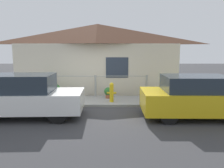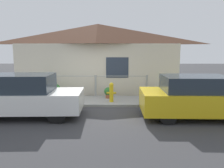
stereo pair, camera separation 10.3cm
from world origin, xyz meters
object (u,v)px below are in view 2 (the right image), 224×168
(potted_plant_by_fence, at_px, (54,90))
(potted_plant_corner, at_px, (172,90))
(car_right, at_px, (198,97))
(car_left, at_px, (25,96))
(fire_hydrant, at_px, (111,92))
(potted_plant_near_hydrant, at_px, (108,92))

(potted_plant_by_fence, xyz_separation_m, potted_plant_corner, (5.41, -0.13, 0.01))
(potted_plant_by_fence, height_order, potted_plant_corner, potted_plant_corner)
(car_right, distance_m, potted_plant_corner, 2.57)
(car_left, bearing_deg, potted_plant_by_fence, 82.88)
(fire_hydrant, distance_m, potted_plant_by_fence, 2.80)
(fire_hydrant, bearing_deg, potted_plant_corner, 15.06)
(car_right, relative_size, potted_plant_corner, 5.85)
(car_right, bearing_deg, car_left, -178.88)
(fire_hydrant, height_order, potted_plant_corner, fire_hydrant)
(car_left, bearing_deg, car_right, -2.07)
(fire_hydrant, distance_m, potted_plant_corner, 2.85)
(potted_plant_corner, bearing_deg, fire_hydrant, -164.94)
(potted_plant_near_hydrant, relative_size, potted_plant_by_fence, 0.75)
(fire_hydrant, distance_m, potted_plant_near_hydrant, 0.76)
(car_right, bearing_deg, potted_plant_corner, 95.48)
(car_left, height_order, fire_hydrant, car_left)
(car_right, relative_size, potted_plant_near_hydrant, 7.86)
(potted_plant_by_fence, bearing_deg, car_right, -25.55)
(potted_plant_corner, bearing_deg, potted_plant_near_hydrant, -179.86)
(potted_plant_near_hydrant, xyz_separation_m, potted_plant_corner, (2.90, 0.01, 0.10))
(car_left, bearing_deg, potted_plant_corner, 22.25)
(potted_plant_near_hydrant, distance_m, potted_plant_by_fence, 2.52)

